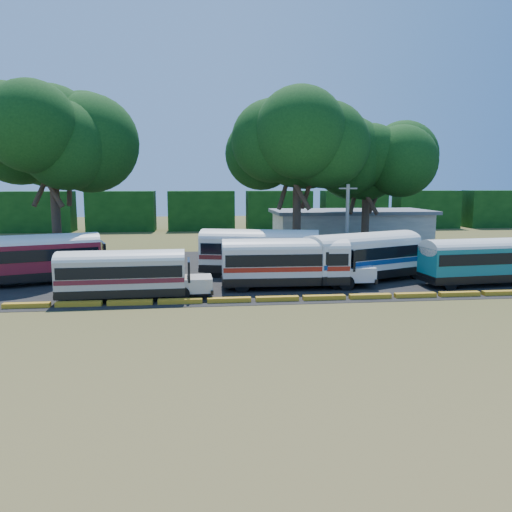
{
  "coord_description": "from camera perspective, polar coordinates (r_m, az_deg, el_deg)",
  "views": [
    {
      "loc": [
        -0.19,
        -29.06,
        7.39
      ],
      "look_at": [
        3.73,
        6.0,
        2.13
      ],
      "focal_mm": 35.0,
      "sensor_mm": 36.0,
      "label": 1
    }
  ],
  "objects": [
    {
      "name": "treeline_backdrop",
      "position": [
        77.18,
        -6.25,
        5.17
      ],
      "size": [
        130.0,
        4.0,
        6.0
      ],
      "color": "black",
      "rests_on": "ground"
    },
    {
      "name": "bus_cream_east",
      "position": [
        39.13,
        0.77,
        0.71
      ],
      "size": [
        11.6,
        5.35,
        3.7
      ],
      "rotation": [
        0.0,
        0.0,
        -0.24
      ],
      "color": "black",
      "rests_on": "ground"
    },
    {
      "name": "tree_east",
      "position": [
        53.46,
        12.58,
        10.17
      ],
      "size": [
        10.01,
        10.01,
        12.86
      ],
      "color": "#3E281F",
      "rests_on": "ground"
    },
    {
      "name": "bus_cream_west",
      "position": [
        32.37,
        -14.7,
        -1.77
      ],
      "size": [
        9.66,
        2.68,
        3.15
      ],
      "rotation": [
        0.0,
        0.0,
        0.03
      ],
      "color": "black",
      "rests_on": "ground"
    },
    {
      "name": "bus_white_red",
      "position": [
        34.75,
        3.67,
        -0.49
      ],
      "size": [
        10.71,
        2.87,
        3.51
      ],
      "rotation": [
        0.0,
        0.0,
        -0.02
      ],
      "color": "black",
      "rests_on": "ground"
    },
    {
      "name": "ground",
      "position": [
        29.98,
        -5.85,
        -5.83
      ],
      "size": [
        160.0,
        160.0,
        0.0
      ],
      "primitive_type": "plane",
      "color": "#3B4617",
      "rests_on": "ground"
    },
    {
      "name": "asphalt_strip",
      "position": [
        41.73,
        -4.65,
        -1.73
      ],
      "size": [
        64.0,
        24.0,
        0.02
      ],
      "primitive_type": "cube",
      "color": "black",
      "rests_on": "ground"
    },
    {
      "name": "tree_center",
      "position": [
        48.09,
        4.77,
        12.38
      ],
      "size": [
        10.69,
        10.69,
        14.64
      ],
      "color": "#3E281F",
      "rests_on": "ground"
    },
    {
      "name": "utility_pole",
      "position": [
        43.87,
        10.36,
        3.53
      ],
      "size": [
        1.6,
        0.3,
        7.19
      ],
      "color": "gray",
      "rests_on": "ground"
    },
    {
      "name": "tree_west",
      "position": [
        48.15,
        -22.37,
        12.87
      ],
      "size": [
        11.27,
        11.27,
        15.77
      ],
      "color": "#3E281F",
      "rests_on": "ground"
    },
    {
      "name": "bus_white_blue",
      "position": [
        37.8,
        12.32,
        0.21
      ],
      "size": [
        11.39,
        6.82,
        3.68
      ],
      "rotation": [
        0.0,
        0.0,
        0.39
      ],
      "color": "black",
      "rests_on": "ground"
    },
    {
      "name": "terminal_building",
      "position": [
        62.03,
        10.72,
        3.38
      ],
      "size": [
        19.0,
        9.0,
        4.0
      ],
      "color": "silver",
      "rests_on": "ground"
    },
    {
      "name": "bus_red",
      "position": [
        39.52,
        -23.6,
        0.04
      ],
      "size": [
        11.31,
        5.92,
        3.62
      ],
      "rotation": [
        0.0,
        0.0,
        0.31
      ],
      "color": "black",
      "rests_on": "ground"
    },
    {
      "name": "bus_teal",
      "position": [
        39.27,
        24.5,
        -0.26
      ],
      "size": [
        10.49,
        3.48,
        3.38
      ],
      "rotation": [
        0.0,
        0.0,
        0.09
      ],
      "color": "black",
      "rests_on": "ground"
    },
    {
      "name": "curb",
      "position": [
        30.92,
        -5.87,
        -5.1
      ],
      "size": [
        53.7,
        0.45,
        0.3
      ],
      "color": "gold",
      "rests_on": "ground"
    }
  ]
}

